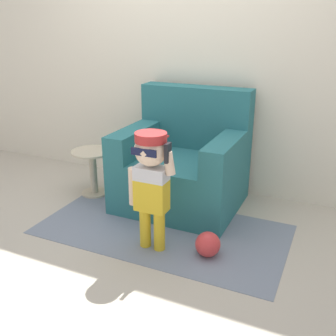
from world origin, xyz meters
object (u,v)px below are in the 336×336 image
person_child (151,174)px  side_table (93,168)px  armchair (184,165)px  toy_ball (208,244)px

person_child → side_table: (-0.93, 0.62, -0.32)m
armchair → toy_ball: armchair is taller
person_child → toy_ball: person_child is taller
side_table → toy_ball: (1.33, -0.55, -0.18)m
toy_ball → side_table: bearing=157.6°
person_child → side_table: size_ratio=2.01×
side_table → toy_ball: size_ratio=2.43×
person_child → toy_ball: 0.64m
armchair → toy_ball: (0.50, -0.74, -0.27)m
toy_ball → person_child: bearing=-170.1°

